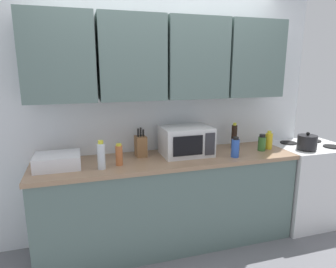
{
  "coord_description": "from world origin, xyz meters",
  "views": [
    {
      "loc": [
        -0.79,
        -2.89,
        1.75
      ],
      "look_at": [
        0.01,
        -0.25,
        1.12
      ],
      "focal_mm": 31.55,
      "sensor_mm": 36.0,
      "label": 1
    }
  ],
  "objects_px": {
    "stove_range": "(305,183)",
    "bottle_soy_dark": "(234,136)",
    "bottle_blue_cleaner": "(235,148)",
    "bottle_green_oil": "(262,143)",
    "bottle_yellow_mustard": "(269,141)",
    "bottle_clear_tall": "(101,156)",
    "bottle_spice_jar": "(119,155)",
    "kettle": "(307,142)",
    "dish_rack": "(58,161)",
    "microwave": "(186,141)",
    "knife_block": "(141,146)"
  },
  "relations": [
    {
      "from": "knife_block",
      "to": "bottle_soy_dark",
      "type": "bearing_deg",
      "value": 0.79
    },
    {
      "from": "knife_block",
      "to": "bottle_spice_jar",
      "type": "height_order",
      "value": "knife_block"
    },
    {
      "from": "bottle_soy_dark",
      "to": "bottle_green_oil",
      "type": "bearing_deg",
      "value": -39.14
    },
    {
      "from": "stove_range",
      "to": "knife_block",
      "type": "xyz_separation_m",
      "value": [
        -1.88,
        0.14,
        0.55
      ]
    },
    {
      "from": "stove_range",
      "to": "kettle",
      "type": "distance_m",
      "value": 0.58
    },
    {
      "from": "kettle",
      "to": "dish_rack",
      "type": "xyz_separation_m",
      "value": [
        -2.46,
        0.16,
        -0.02
      ]
    },
    {
      "from": "dish_rack",
      "to": "stove_range",
      "type": "bearing_deg",
      "value": -0.44
    },
    {
      "from": "microwave",
      "to": "bottle_blue_cleaner",
      "type": "xyz_separation_m",
      "value": [
        0.42,
        -0.21,
        -0.05
      ]
    },
    {
      "from": "bottle_spice_jar",
      "to": "bottle_yellow_mustard",
      "type": "distance_m",
      "value": 1.59
    },
    {
      "from": "dish_rack",
      "to": "bottle_blue_cleaner",
      "type": "relative_size",
      "value": 1.92
    },
    {
      "from": "stove_range",
      "to": "bottle_soy_dark",
      "type": "distance_m",
      "value": 1.05
    },
    {
      "from": "microwave",
      "to": "knife_block",
      "type": "distance_m",
      "value": 0.45
    },
    {
      "from": "bottle_spice_jar",
      "to": "bottle_yellow_mustard",
      "type": "height_order",
      "value": "bottle_spice_jar"
    },
    {
      "from": "knife_block",
      "to": "bottle_spice_jar",
      "type": "distance_m",
      "value": 0.31
    },
    {
      "from": "stove_range",
      "to": "bottle_soy_dark",
      "type": "height_order",
      "value": "bottle_soy_dark"
    },
    {
      "from": "bottle_soy_dark",
      "to": "bottle_clear_tall",
      "type": "bearing_deg",
      "value": -168.99
    },
    {
      "from": "kettle",
      "to": "bottle_soy_dark",
      "type": "bearing_deg",
      "value": 157.14
    },
    {
      "from": "bottle_spice_jar",
      "to": "bottle_clear_tall",
      "type": "xyz_separation_m",
      "value": [
        -0.16,
        -0.06,
        0.02
      ]
    },
    {
      "from": "dish_rack",
      "to": "bottle_blue_cleaner",
      "type": "xyz_separation_m",
      "value": [
        1.62,
        -0.17,
        0.03
      ]
    },
    {
      "from": "kettle",
      "to": "bottle_yellow_mustard",
      "type": "distance_m",
      "value": 0.39
    },
    {
      "from": "microwave",
      "to": "bottle_clear_tall",
      "type": "relative_size",
      "value": 1.93
    },
    {
      "from": "microwave",
      "to": "bottle_spice_jar",
      "type": "xyz_separation_m",
      "value": [
        -0.68,
        -0.13,
        -0.05
      ]
    },
    {
      "from": "kettle",
      "to": "bottle_spice_jar",
      "type": "xyz_separation_m",
      "value": [
        -1.95,
        0.08,
        0.01
      ]
    },
    {
      "from": "bottle_spice_jar",
      "to": "dish_rack",
      "type": "bearing_deg",
      "value": 170.66
    },
    {
      "from": "bottle_blue_cleaner",
      "to": "bottle_spice_jar",
      "type": "distance_m",
      "value": 1.1
    },
    {
      "from": "microwave",
      "to": "bottle_spice_jar",
      "type": "bearing_deg",
      "value": -169.07
    },
    {
      "from": "microwave",
      "to": "dish_rack",
      "type": "relative_size",
      "value": 1.26
    },
    {
      "from": "bottle_spice_jar",
      "to": "bottle_yellow_mustard",
      "type": "bearing_deg",
      "value": 2.63
    },
    {
      "from": "kettle",
      "to": "knife_block",
      "type": "bearing_deg",
      "value": 170.77
    },
    {
      "from": "bottle_spice_jar",
      "to": "bottle_yellow_mustard",
      "type": "relative_size",
      "value": 1.01
    },
    {
      "from": "microwave",
      "to": "bottle_yellow_mustard",
      "type": "height_order",
      "value": "microwave"
    },
    {
      "from": "microwave",
      "to": "bottle_green_oil",
      "type": "bearing_deg",
      "value": -6.75
    },
    {
      "from": "bottle_yellow_mustard",
      "to": "bottle_green_oil",
      "type": "relative_size",
      "value": 1.12
    },
    {
      "from": "stove_range",
      "to": "bottle_spice_jar",
      "type": "xyz_separation_m",
      "value": [
        -2.12,
        -0.06,
        0.54
      ]
    },
    {
      "from": "microwave",
      "to": "knife_block",
      "type": "height_order",
      "value": "knife_block"
    },
    {
      "from": "bottle_blue_cleaner",
      "to": "bottle_spice_jar",
      "type": "relative_size",
      "value": 1.02
    },
    {
      "from": "stove_range",
      "to": "bottle_spice_jar",
      "type": "bearing_deg",
      "value": -178.24
    },
    {
      "from": "bottle_blue_cleaner",
      "to": "bottle_green_oil",
      "type": "bearing_deg",
      "value": 17.6
    },
    {
      "from": "bottle_clear_tall",
      "to": "bottle_yellow_mustard",
      "type": "bearing_deg",
      "value": 4.27
    },
    {
      "from": "bottle_blue_cleaner",
      "to": "bottle_spice_jar",
      "type": "bearing_deg",
      "value": 175.62
    },
    {
      "from": "bottle_green_oil",
      "to": "bottle_clear_tall",
      "type": "bearing_deg",
      "value": -176.74
    },
    {
      "from": "bottle_spice_jar",
      "to": "bottle_green_oil",
      "type": "height_order",
      "value": "bottle_spice_jar"
    },
    {
      "from": "kettle",
      "to": "stove_range",
      "type": "bearing_deg",
      "value": 39.47
    },
    {
      "from": "dish_rack",
      "to": "knife_block",
      "type": "distance_m",
      "value": 0.76
    },
    {
      "from": "kettle",
      "to": "bottle_spice_jar",
      "type": "bearing_deg",
      "value": 177.79
    },
    {
      "from": "bottle_soy_dark",
      "to": "bottle_yellow_mustard",
      "type": "xyz_separation_m",
      "value": [
        0.33,
        -0.14,
        -0.04
      ]
    },
    {
      "from": "bottle_clear_tall",
      "to": "bottle_green_oil",
      "type": "distance_m",
      "value": 1.64
    },
    {
      "from": "bottle_blue_cleaner",
      "to": "bottle_spice_jar",
      "type": "height_order",
      "value": "bottle_blue_cleaner"
    },
    {
      "from": "microwave",
      "to": "bottle_soy_dark",
      "type": "height_order",
      "value": "microwave"
    },
    {
      "from": "knife_block",
      "to": "bottle_clear_tall",
      "type": "height_order",
      "value": "knife_block"
    }
  ]
}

